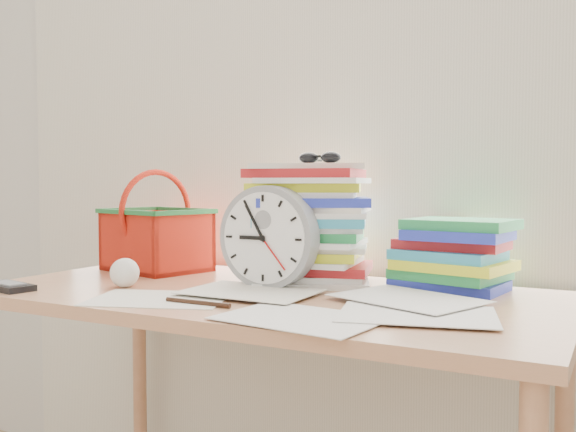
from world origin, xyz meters
The scene contains 11 objects.
curtain centered at (0.00, 1.98, 1.30)m, with size 2.40×0.01×2.50m, color silver.
desk centered at (0.00, 1.60, 0.68)m, with size 1.40×0.70×0.75m.
paper_stack centered at (0.04, 1.77, 0.90)m, with size 0.31×0.26×0.31m, color white, non-canonical shape.
clock centered at (-0.01, 1.64, 0.88)m, with size 0.25×0.25×0.05m, color gray.
sunglasses centered at (0.07, 1.76, 1.08)m, with size 0.14×0.11×0.03m, color black, non-canonical shape.
book_stack centered at (0.40, 1.84, 0.84)m, with size 0.29×0.22×0.17m, color white, non-canonical shape.
basket centered at (-0.46, 1.77, 0.90)m, with size 0.29×0.23×0.29m, color red, non-canonical shape.
crumpled_ball centered at (-0.34, 1.49, 0.79)m, with size 0.07×0.07×0.07m, color white.
pen centered at (-0.04, 1.38, 0.76)m, with size 0.01×0.01×0.16m, color black.
calculator centered at (-0.56, 1.33, 0.76)m, with size 0.15×0.07×0.01m, color black.
scattered_papers centered at (0.00, 1.60, 0.76)m, with size 1.26×0.42×0.02m, color white, non-canonical shape.
Camera 1 is at (0.77, 0.27, 1.01)m, focal length 40.00 mm.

